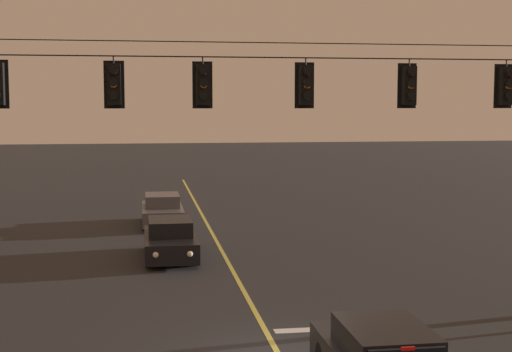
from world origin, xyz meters
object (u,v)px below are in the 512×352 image
Objects in this scene: car_oncoming_lead at (170,240)px; traffic_light_centre at (203,85)px; car_oncoming_trailing at (162,211)px; traffic_light_far_right at (506,86)px; traffic_light_rightmost at (409,85)px; traffic_light_left_inner at (114,84)px; traffic_light_right_inner at (306,85)px.

traffic_light_centre is at bearing -86.53° from car_oncoming_lead.
traffic_light_centre is 0.28× the size of car_oncoming_trailing.
traffic_light_far_right is 0.28× the size of car_oncoming_trailing.
traffic_light_far_right is (2.57, 0.00, 0.00)m from traffic_light_rightmost.
traffic_light_far_right is 12.90m from car_oncoming_lead.
car_oncoming_trailing is at bearing 84.61° from traffic_light_left_inner.
traffic_light_centre is at bearing -87.87° from car_oncoming_trailing.
car_oncoming_lead is at bearing 109.61° from traffic_light_right_inner.
traffic_light_right_inner is at bearing 0.00° from traffic_light_left_inner.
traffic_light_left_inner and traffic_light_centre have the same top height.
traffic_light_rightmost is 1.00× the size of traffic_light_far_right.
traffic_light_centre is 9.97m from car_oncoming_lead.
traffic_light_right_inner is 0.28× the size of car_oncoming_lead.
car_oncoming_trailing is (-3.09, 15.83, -5.27)m from traffic_light_right_inner.
traffic_light_right_inner is at bearing -70.39° from car_oncoming_lead.
traffic_light_left_inner is 7.20m from traffic_light_rightmost.
traffic_light_rightmost is 0.28× the size of car_oncoming_lead.
car_oncoming_trailing is (1.49, 15.83, -5.27)m from traffic_light_left_inner.
traffic_light_right_inner and traffic_light_far_right have the same top height.
car_oncoming_trailing is at bearing 90.60° from car_oncoming_lead.
traffic_light_left_inner is 10.08m from car_oncoming_lead.
traffic_light_right_inner is 1.00× the size of traffic_light_far_right.
traffic_light_left_inner reaches higher than car_oncoming_lead.
car_oncoming_lead is (1.57, 8.45, -5.27)m from traffic_light_left_inner.
traffic_light_left_inner is at bearing 180.00° from traffic_light_far_right.
traffic_light_centre reaches higher than car_oncoming_lead.
traffic_light_far_right is at bearing 0.00° from traffic_light_right_inner.
traffic_light_rightmost is at bearing -56.32° from car_oncoming_lead.
car_oncoming_trailing is at bearing 92.13° from traffic_light_centre.
traffic_light_rightmost is at bearing 180.00° from traffic_light_far_right.
traffic_light_centre is at bearing 180.00° from traffic_light_right_inner.
traffic_light_right_inner reaches higher than car_oncoming_trailing.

